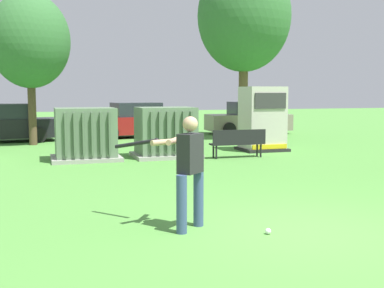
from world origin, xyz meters
name	(u,v)px	position (x,y,z in m)	size (l,w,h in m)	color
ground_plane	(303,232)	(0.00, 0.00, 0.00)	(96.00, 96.00, 0.00)	#51933D
transformer_west	(85,135)	(-2.35, 8.93, 0.79)	(2.10, 1.70, 1.62)	#9E9B93
transformer_mid_west	(166,133)	(0.20, 8.87, 0.79)	(2.10, 1.70, 1.62)	#9E9B93
generator_enclosure	(262,119)	(3.97, 9.49, 1.14)	(1.60, 1.40, 2.30)	#262626
park_bench	(238,141)	(2.35, 7.92, 0.54)	(1.81, 0.43, 0.92)	black
batter	(187,166)	(-1.61, 0.70, 0.98)	(1.24, 1.39, 1.74)	#384C75
sports_ball	(268,231)	(-0.55, 0.06, 0.04)	(0.09, 0.09, 0.09)	white
tree_left	(30,41)	(-3.94, 13.98, 4.09)	(3.12, 3.12, 5.97)	brown
tree_center_left	(244,17)	(5.19, 13.97, 5.46)	(4.17, 4.17, 7.96)	brown
parked_car_leftmost	(6,124)	(-5.04, 15.61, 0.75)	(4.32, 2.17, 1.62)	black
parked_car_left_of_center	(134,121)	(0.54, 16.01, 0.75)	(4.38, 2.32, 1.62)	maroon
parked_car_right_of_center	(249,119)	(6.52, 16.22, 0.75)	(4.29, 2.10, 1.62)	gray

